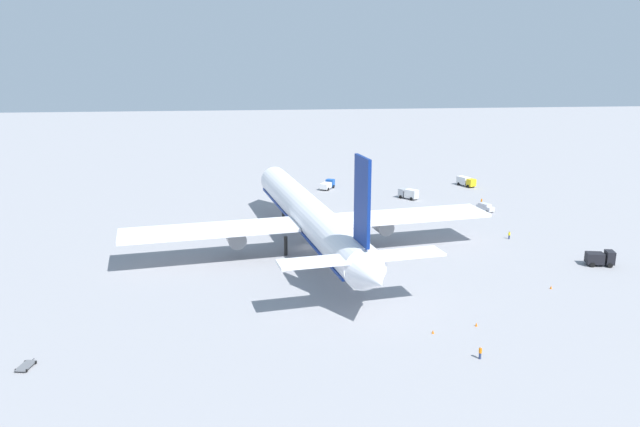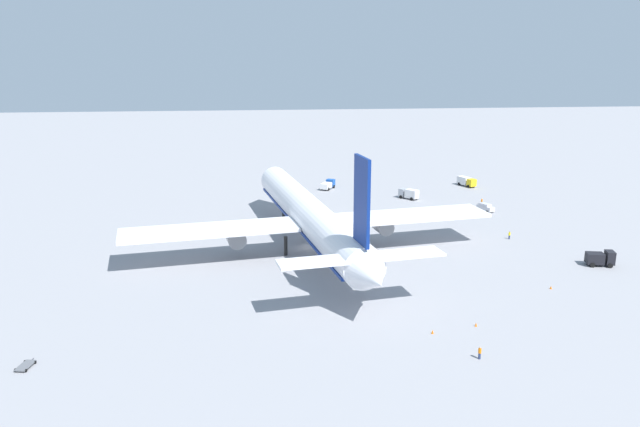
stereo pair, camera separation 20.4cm
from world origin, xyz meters
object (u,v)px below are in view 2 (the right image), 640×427
Objects in this scene: baggage_cart_0 at (25,366)px; ground_worker_2 at (509,235)px; service_truck_4 at (328,185)px; ground_worker_1 at (482,202)px; service_truck_1 at (409,194)px; traffic_cone_2 at (449,206)px; traffic_cone_0 at (433,332)px; service_truck_0 at (466,181)px; airliner at (310,216)px; traffic_cone_1 at (551,287)px; service_truck_3 at (600,258)px; traffic_cone_3 at (476,325)px; ground_worker_0 at (480,353)px; service_van at (485,207)px.

baggage_cart_0 is 93.67m from ground_worker_2.
ground_worker_1 is (-23.00, -36.80, -0.41)m from service_truck_4.
ground_worker_2 is (-37.80, -11.97, -0.66)m from service_truck_1.
baggage_cart_0 is 107.03m from traffic_cone_2.
traffic_cone_0 is at bearing 145.78° from ground_worker_2.
traffic_cone_0 is at bearing 158.40° from service_truck_0.
airliner is 48.28× the size of ground_worker_2.
traffic_cone_1 is (14.24, -24.19, 0.00)m from traffic_cone_0.
service_truck_4 is at bearing 48.51° from traffic_cone_2.
service_truck_1 is at bearing -11.77° from traffic_cone_0.
traffic_cone_2 is at bearing 16.99° from service_truck_3.
service_truck_0 reaches higher than traffic_cone_2.
service_truck_0 is at bearing 1.04° from service_truck_3.
traffic_cone_3 is at bearing -151.66° from airliner.
service_truck_3 is 81.63m from service_truck_4.
service_truck_1 is (-13.99, 20.52, 0.02)m from service_truck_0.
service_truck_0 is at bearing -42.90° from airliner.
ground_worker_0 reaches higher than ground_worker_2.
service_truck_1 is 9.77× the size of traffic_cone_3.
traffic_cone_0 is at bearing -161.06° from airliner.
service_truck_1 reaches higher than ground_worker_0.
service_van is 109.43m from baggage_cart_0.
ground_worker_2 reaches higher than baggage_cart_0.
service_truck_1 reaches higher than service_truck_4.
service_truck_4 is at bearing 1.97° from traffic_cone_0.
service_truck_1 is (40.52, -30.14, -5.48)m from airliner.
airliner reaches higher than traffic_cone_0.
airliner is at bearing 169.47° from service_truck_4.
service_truck_4 is 37.01m from traffic_cone_2.
airliner is 16.56× the size of service_van.
traffic_cone_0 is (7.81, 3.89, -0.58)m from ground_worker_0.
service_truck_0 reaches higher than ground_worker_2.
service_truck_1 is 9.77× the size of traffic_cone_1.
baggage_cart_0 is at bearing 103.21° from traffic_cone_1.
traffic_cone_2 is at bearing -141.70° from service_truck_1.
service_truck_3 is (-69.58, -1.26, -0.01)m from service_truck_0.
ground_worker_1 is at bearing 170.83° from service_truck_0.
ground_worker_0 is at bearing -93.94° from baggage_cart_0.
service_truck_0 is 1.35× the size of service_van.
service_van is at bearing -129.91° from service_truck_4.
ground_worker_1 is (-8.39, -16.91, -0.64)m from service_truck_1.
service_truck_3 is at bearing -72.88° from baggage_cart_0.
ground_worker_1 reaches higher than traffic_cone_1.
traffic_cone_1 is (-79.61, 12.97, -1.20)m from service_truck_0.
traffic_cone_0 is at bearing 160.73° from traffic_cone_2.
traffic_cone_0 is (3.89, -53.01, 0.01)m from baggage_cart_0.
service_van reaches higher than baggage_cart_0.
traffic_cone_3 is (-68.32, 17.62, 0.00)m from traffic_cone_2.
traffic_cone_2 is (77.77, -20.57, -0.58)m from ground_worker_0.
service_truck_4 is 93.38m from traffic_cone_3.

